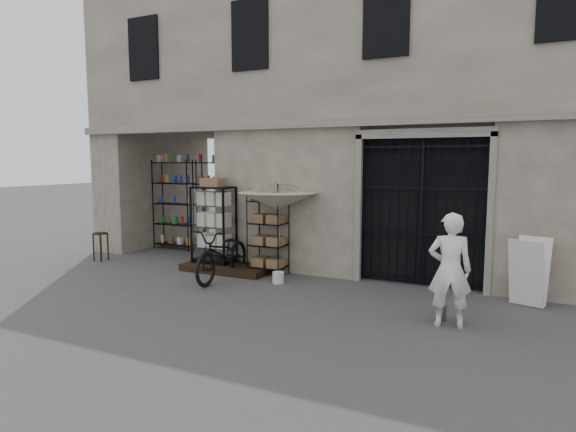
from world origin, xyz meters
The scene contains 15 objects.
ground centered at (0.00, 0.00, 0.00)m, with size 80.00×80.00×0.00m, color #252528.
main_building centered at (0.00, 4.00, 4.50)m, with size 14.00×4.00×9.00m, color #A39785.
shop_recess centered at (-4.50, 2.80, 1.50)m, with size 3.00×1.70×3.00m, color black.
shop_shelving centered at (-4.55, 3.30, 1.25)m, with size 2.70×0.50×2.50m, color black.
iron_gate centered at (1.75, 2.28, 1.50)m, with size 2.50×0.21×3.00m.
step_platform centered at (-2.40, 1.55, 0.07)m, with size 2.00×0.90×0.15m, color black.
display_cabinet centered at (-2.80, 1.64, 0.93)m, with size 0.90×0.59×1.89m.
wire_rack centered at (-1.43, 1.72, 0.84)m, with size 0.86×0.71×1.71m.
market_umbrella centered at (-1.17, 1.67, 1.72)m, with size 1.58×1.61×2.39m.
white_bucket centered at (-0.88, 1.12, 0.11)m, with size 0.24×0.24×0.23m, color silver.
bicycle centered at (-2.07, 0.91, 0.00)m, with size 0.72×1.09×2.07m, color black.
wooden_stool centered at (-5.85, 1.16, 0.37)m, with size 0.35×0.35×0.70m.
steel_bollard centered at (2.46, 0.15, 0.39)m, with size 0.14×0.14×0.79m, color #4D4F54.
shopkeeper centered at (2.58, -0.06, 0.00)m, with size 0.63×1.73×0.41m, color white.
easel_sign centered at (3.67, 1.60, 0.60)m, with size 0.70×0.76×1.16m.
Camera 1 is at (3.45, -7.42, 2.48)m, focal length 30.00 mm.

